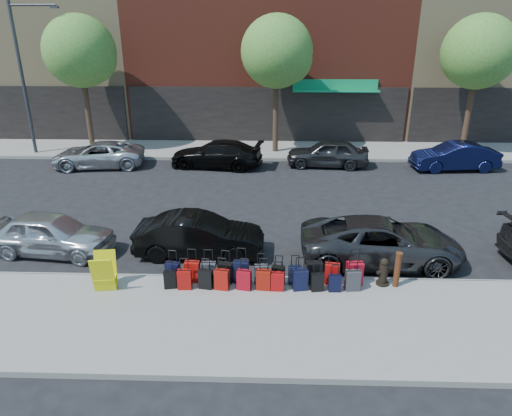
{
  "coord_description": "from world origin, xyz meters",
  "views": [
    {
      "loc": [
        0.19,
        -15.83,
        6.84
      ],
      "look_at": [
        -0.25,
        -1.5,
        1.06
      ],
      "focal_mm": 32.0,
      "sensor_mm": 36.0,
      "label": 1
    }
  ],
  "objects_px": {
    "bollard": "(397,269)",
    "tree_right": "(481,54)",
    "car_far_2": "(327,153)",
    "display_rack": "(104,272)",
    "fire_hydrant": "(383,273)",
    "streetlight": "(24,69)",
    "suitcase_front_5": "(261,274)",
    "car_far_1": "(216,154)",
    "car_near_1": "(199,236)",
    "car_near_0": "(51,234)",
    "car_far_0": "(98,155)",
    "tree_left": "(83,53)",
    "tree_center": "(279,54)",
    "car_far_3": "(455,157)",
    "car_near_2": "(381,241)"
  },
  "relations": [
    {
      "from": "tree_left",
      "to": "suitcase_front_5",
      "type": "relative_size",
      "value": 8.08
    },
    {
      "from": "bollard",
      "to": "tree_right",
      "type": "bearing_deg",
      "value": 62.6
    },
    {
      "from": "car_far_2",
      "to": "car_near_0",
      "type": "bearing_deg",
      "value": -40.53
    },
    {
      "from": "tree_left",
      "to": "streetlight",
      "type": "height_order",
      "value": "streetlight"
    },
    {
      "from": "tree_center",
      "to": "tree_left",
      "type": "bearing_deg",
      "value": 180.0
    },
    {
      "from": "suitcase_front_5",
      "to": "car_far_2",
      "type": "distance_m",
      "value": 12.3
    },
    {
      "from": "streetlight",
      "to": "car_far_0",
      "type": "height_order",
      "value": "streetlight"
    },
    {
      "from": "fire_hydrant",
      "to": "car_near_1",
      "type": "height_order",
      "value": "car_near_1"
    },
    {
      "from": "car_near_2",
      "to": "car_far_0",
      "type": "distance_m",
      "value": 15.67
    },
    {
      "from": "streetlight",
      "to": "car_near_2",
      "type": "distance_m",
      "value": 20.72
    },
    {
      "from": "tree_right",
      "to": "car_near_1",
      "type": "bearing_deg",
      "value": -136.59
    },
    {
      "from": "tree_left",
      "to": "tree_center",
      "type": "height_order",
      "value": "same"
    },
    {
      "from": "tree_right",
      "to": "car_far_2",
      "type": "distance_m",
      "value": 9.58
    },
    {
      "from": "fire_hydrant",
      "to": "bollard",
      "type": "relative_size",
      "value": 0.78
    },
    {
      "from": "car_near_1",
      "to": "car_near_0",
      "type": "bearing_deg",
      "value": 91.21
    },
    {
      "from": "suitcase_front_5",
      "to": "car_near_0",
      "type": "height_order",
      "value": "car_near_0"
    },
    {
      "from": "streetlight",
      "to": "bollard",
      "type": "bearing_deg",
      "value": -39.63
    },
    {
      "from": "tree_right",
      "to": "bollard",
      "type": "relative_size",
      "value": 7.15
    },
    {
      "from": "display_rack",
      "to": "car_far_0",
      "type": "distance_m",
      "value": 12.65
    },
    {
      "from": "fire_hydrant",
      "to": "car_far_0",
      "type": "relative_size",
      "value": 0.17
    },
    {
      "from": "tree_left",
      "to": "fire_hydrant",
      "type": "xyz_separation_m",
      "value": [
        13.21,
        -14.28,
        -4.9
      ]
    },
    {
      "from": "tree_left",
      "to": "car_near_1",
      "type": "relative_size",
      "value": 1.8
    },
    {
      "from": "streetlight",
      "to": "car_far_0",
      "type": "distance_m",
      "value": 6.2
    },
    {
      "from": "car_far_0",
      "to": "car_far_1",
      "type": "relative_size",
      "value": 0.98
    },
    {
      "from": "tree_left",
      "to": "fire_hydrant",
      "type": "height_order",
      "value": "tree_left"
    },
    {
      "from": "fire_hydrant",
      "to": "car_far_2",
      "type": "height_order",
      "value": "car_far_2"
    },
    {
      "from": "car_far_2",
      "to": "streetlight",
      "type": "bearing_deg",
      "value": -92.03
    },
    {
      "from": "tree_right",
      "to": "fire_hydrant",
      "type": "relative_size",
      "value": 9.16
    },
    {
      "from": "streetlight",
      "to": "car_near_2",
      "type": "height_order",
      "value": "streetlight"
    },
    {
      "from": "tree_left",
      "to": "suitcase_front_5",
      "type": "bearing_deg",
      "value": -55.47
    },
    {
      "from": "tree_center",
      "to": "car_far_3",
      "type": "xyz_separation_m",
      "value": [
        8.83,
        -2.87,
        -4.72
      ]
    },
    {
      "from": "tree_right",
      "to": "display_rack",
      "type": "relative_size",
      "value": 7.0
    },
    {
      "from": "bollard",
      "to": "tree_center",
      "type": "bearing_deg",
      "value": 102.02
    },
    {
      "from": "tree_right",
      "to": "bollard",
      "type": "distance_m",
      "value": 16.85
    },
    {
      "from": "car_far_1",
      "to": "tree_left",
      "type": "bearing_deg",
      "value": -102.5
    },
    {
      "from": "car_far_1",
      "to": "fire_hydrant",
      "type": "bearing_deg",
      "value": 35.04
    },
    {
      "from": "car_near_2",
      "to": "car_far_2",
      "type": "bearing_deg",
      "value": 3.64
    },
    {
      "from": "car_far_0",
      "to": "tree_center",
      "type": "bearing_deg",
      "value": 100.33
    },
    {
      "from": "tree_right",
      "to": "fire_hydrant",
      "type": "distance_m",
      "value": 16.99
    },
    {
      "from": "car_near_2",
      "to": "car_far_0",
      "type": "xyz_separation_m",
      "value": [
        -12.26,
        9.76,
        -0.04
      ]
    },
    {
      "from": "car_far_1",
      "to": "tree_right",
      "type": "bearing_deg",
      "value": 109.3
    },
    {
      "from": "tree_right",
      "to": "car_near_1",
      "type": "distance_m",
      "value": 18.69
    },
    {
      "from": "car_far_3",
      "to": "car_near_1",
      "type": "bearing_deg",
      "value": -54.79
    },
    {
      "from": "suitcase_front_5",
      "to": "car_far_2",
      "type": "height_order",
      "value": "car_far_2"
    },
    {
      "from": "car_near_0",
      "to": "car_near_1",
      "type": "bearing_deg",
      "value": -83.3
    },
    {
      "from": "suitcase_front_5",
      "to": "bollard",
      "type": "distance_m",
      "value": 3.7
    },
    {
      "from": "tree_right",
      "to": "suitcase_front_5",
      "type": "bearing_deg",
      "value": -127.86
    },
    {
      "from": "car_far_2",
      "to": "display_rack",
      "type": "bearing_deg",
      "value": -26.68
    },
    {
      "from": "fire_hydrant",
      "to": "tree_left",
      "type": "bearing_deg",
      "value": 111.08
    },
    {
      "from": "display_rack",
      "to": "car_near_1",
      "type": "bearing_deg",
      "value": 39.03
    }
  ]
}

